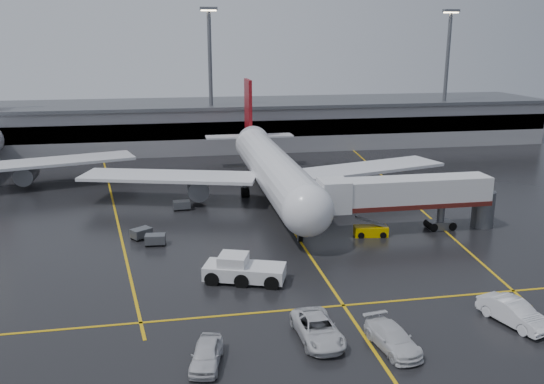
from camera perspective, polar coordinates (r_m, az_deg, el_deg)
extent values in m
plane|color=black|center=(65.53, 1.40, -2.85)|extent=(220.00, 220.00, 0.00)
cube|color=gold|center=(65.53, 1.40, -2.84)|extent=(0.25, 90.00, 0.02)
cube|color=gold|center=(45.76, 7.16, -11.19)|extent=(60.00, 0.25, 0.02)
cube|color=gold|center=(74.16, -15.55, -1.26)|extent=(9.99, 69.35, 0.02)
cube|color=gold|center=(80.01, 12.63, 0.12)|extent=(7.57, 69.64, 0.02)
cube|color=gray|center=(110.95, -3.69, 6.68)|extent=(120.00, 18.00, 8.00)
cube|color=black|center=(102.24, -3.10, 6.25)|extent=(120.00, 0.40, 3.00)
cube|color=#595B60|center=(110.40, -3.73, 8.88)|extent=(122.00, 19.00, 0.60)
cylinder|color=#595B60|center=(103.59, -6.16, 10.76)|extent=(0.70, 0.70, 25.00)
cube|color=#595B60|center=(103.43, -6.37, 17.79)|extent=(3.00, 1.20, 0.50)
cube|color=#FFE5B2|center=(103.41, -6.36, 17.62)|extent=(2.60, 0.90, 0.20)
cylinder|color=#595B60|center=(116.04, 16.99, 10.66)|extent=(0.70, 0.70, 25.00)
cube|color=#595B60|center=(115.89, 17.49, 16.91)|extent=(3.00, 1.20, 0.50)
cube|color=#FFE5B2|center=(115.88, 17.48, 16.77)|extent=(2.60, 0.90, 0.20)
cylinder|color=silver|center=(71.99, 0.12, 2.27)|extent=(5.20, 36.00, 5.20)
sphere|color=silver|center=(54.98, 3.57, -1.84)|extent=(5.20, 5.20, 5.20)
cone|color=silver|center=(92.21, -2.28, 5.48)|extent=(4.94, 8.00, 4.94)
cube|color=maroon|center=(92.51, -2.40, 8.57)|extent=(0.50, 5.50, 8.50)
cube|color=silver|center=(92.18, -2.28, 5.60)|extent=(14.00, 3.00, 0.25)
cube|color=silver|center=(72.96, -10.26, 1.55)|extent=(22.80, 11.83, 0.40)
cube|color=silver|center=(77.41, 9.36, 2.37)|extent=(22.80, 11.83, 0.40)
cylinder|color=#595B60|center=(72.41, -7.44, 0.42)|extent=(2.60, 4.50, 2.60)
cylinder|color=#595B60|center=(75.71, 7.07, 1.08)|extent=(2.60, 4.50, 2.60)
cylinder|color=#595B60|center=(58.74, 2.81, -3.99)|extent=(0.56, 0.56, 2.00)
cylinder|color=#595B60|center=(75.14, -2.70, 0.29)|extent=(0.56, 0.56, 2.00)
cylinder|color=#595B60|center=(76.23, 2.07, 0.51)|extent=(0.56, 0.56, 2.00)
cylinder|color=black|center=(58.92, 2.80, -4.49)|extent=(0.40, 1.10, 1.10)
cylinder|color=black|center=(75.26, -2.69, -0.04)|extent=(1.00, 1.40, 1.40)
cylinder|color=black|center=(76.34, 2.07, 0.18)|extent=(1.00, 1.40, 1.40)
cube|color=silver|center=(86.21, -21.03, 2.85)|extent=(22.80, 11.83, 0.40)
cylinder|color=#595B60|center=(86.26, -23.34, 1.67)|extent=(2.60, 4.50, 2.60)
cube|color=silver|center=(62.40, 13.43, 0.02)|extent=(18.00, 3.20, 3.00)
cube|color=#4D1612|center=(62.74, 13.36, -1.13)|extent=(18.00, 3.30, 0.50)
cube|color=silver|center=(59.60, 6.19, -0.35)|extent=(3.00, 3.40, 3.30)
cylinder|color=#595B60|center=(64.87, 16.52, -2.29)|extent=(0.80, 0.80, 3.00)
cube|color=#595B60|center=(65.18, 16.45, -3.17)|extent=(2.60, 1.60, 0.90)
cylinder|color=#595B60|center=(67.11, 20.36, -1.60)|extent=(2.40, 2.40, 4.00)
cylinder|color=black|center=(64.70, 15.58, -3.24)|extent=(0.90, 1.80, 0.90)
cylinder|color=black|center=(65.68, 17.31, -3.10)|extent=(0.90, 1.80, 0.90)
cube|color=silver|center=(49.34, -2.75, -7.95)|extent=(7.40, 4.88, 1.18)
cube|color=silver|center=(49.16, -3.89, -6.82)|extent=(3.01, 3.01, 0.98)
cube|color=black|center=(49.16, -3.89, -6.82)|extent=(2.71, 2.71, 0.88)
cylinder|color=black|center=(50.02, -5.64, -8.10)|extent=(2.18, 3.20, 1.28)
cylinder|color=black|center=(49.47, -2.75, -8.31)|extent=(2.18, 3.20, 1.28)
cylinder|color=black|center=(49.05, 0.21, -8.51)|extent=(2.18, 3.20, 1.28)
cube|color=#CFA500|center=(61.21, 9.86, -3.86)|extent=(3.67, 1.94, 1.07)
cube|color=#595B60|center=(60.89, 9.90, -2.95)|extent=(3.46, 1.34, 1.22)
cylinder|color=black|center=(61.06, 8.78, -4.10)|extent=(0.91, 1.73, 0.68)
cylinder|color=black|center=(61.54, 10.91, -4.05)|extent=(0.91, 1.73, 0.68)
imported|color=silver|center=(40.55, 4.60, -13.50)|extent=(2.94, 5.91, 1.61)
imported|color=silver|center=(40.25, 11.98, -14.11)|extent=(2.90, 5.54, 1.53)
imported|color=silver|center=(45.90, 23.02, -11.03)|extent=(3.45, 5.82, 1.81)
imported|color=silver|center=(37.94, -6.57, -15.80)|extent=(2.75, 4.76, 1.52)
cube|color=#595B60|center=(58.83, -11.60, -4.62)|extent=(2.10, 1.46, 0.90)
cylinder|color=black|center=(58.61, -12.40, -5.23)|extent=(0.40, 0.20, 0.40)
cylinder|color=black|center=(58.44, -10.84, -5.20)|extent=(0.40, 0.20, 0.40)
cylinder|color=black|center=(59.55, -12.29, -4.90)|extent=(0.40, 0.20, 0.40)
cylinder|color=black|center=(59.37, -10.75, -4.87)|extent=(0.40, 0.20, 0.40)
cube|color=#595B60|center=(60.97, -12.94, -3.99)|extent=(2.38, 2.23, 0.90)
cylinder|color=black|center=(60.31, -13.28, -4.70)|extent=(0.40, 0.20, 0.40)
cylinder|color=black|center=(61.14, -12.03, -4.35)|extent=(0.40, 0.20, 0.40)
cylinder|color=black|center=(61.11, -13.80, -4.47)|extent=(0.40, 0.20, 0.40)
cylinder|color=black|center=(61.93, -12.56, -4.13)|extent=(0.40, 0.20, 0.40)
cube|color=#595B60|center=(70.20, -9.02, -1.25)|extent=(2.10, 1.45, 0.90)
cylinder|color=black|center=(69.78, -9.61, -1.78)|extent=(0.40, 0.20, 0.40)
cylinder|color=black|center=(69.93, -8.31, -1.69)|extent=(0.40, 0.20, 0.40)
cylinder|color=black|center=(70.74, -9.69, -1.55)|extent=(0.40, 0.20, 0.40)
cylinder|color=black|center=(70.88, -8.41, -1.46)|extent=(0.40, 0.20, 0.40)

